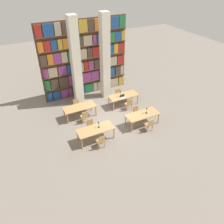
% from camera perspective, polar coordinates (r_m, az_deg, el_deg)
% --- Properties ---
extents(ground_plane, '(40.00, 40.00, 0.00)m').
position_cam_1_polar(ground_plane, '(14.28, -0.22, -2.05)').
color(ground_plane, gray).
extents(bookshelf_bank, '(6.52, 0.35, 5.50)m').
position_cam_1_polar(bookshelf_bank, '(16.36, -6.92, 13.55)').
color(bookshelf_bank, brown).
rests_on(bookshelf_bank, ground_plane).
extents(pillar_left, '(0.58, 0.58, 6.00)m').
position_cam_1_polar(pillar_left, '(14.98, -9.42, 12.49)').
color(pillar_left, silver).
rests_on(pillar_left, ground_plane).
extents(pillar_center, '(0.58, 0.58, 6.00)m').
position_cam_1_polar(pillar_center, '(15.69, -1.84, 13.96)').
color(pillar_center, silver).
rests_on(pillar_center, ground_plane).
extents(reading_table_0, '(2.12, 0.89, 0.77)m').
position_cam_1_polar(reading_table_0, '(12.39, -4.29, -4.72)').
color(reading_table_0, tan).
rests_on(reading_table_0, ground_plane).
extents(chair_0, '(0.42, 0.40, 0.87)m').
position_cam_1_polar(chair_0, '(12.01, -2.91, -7.53)').
color(chair_0, tan).
rests_on(chair_0, ground_plane).
extents(chair_1, '(0.42, 0.40, 0.87)m').
position_cam_1_polar(chair_1, '(13.06, -5.57, -3.66)').
color(chair_1, tan).
rests_on(chair_1, ground_plane).
extents(desk_lamp_0, '(0.14, 0.14, 0.39)m').
position_cam_1_polar(desk_lamp_0, '(12.27, -3.51, -3.06)').
color(desk_lamp_0, '#232328').
rests_on(desk_lamp_0, reading_table_0).
extents(reading_table_1, '(2.12, 0.89, 0.77)m').
position_cam_1_polar(reading_table_1, '(13.63, 7.97, -0.84)').
color(reading_table_1, tan).
rests_on(reading_table_1, ground_plane).
extents(chair_2, '(0.42, 0.40, 0.87)m').
position_cam_1_polar(chair_2, '(13.31, 9.70, -3.22)').
color(chair_2, tan).
rests_on(chair_2, ground_plane).
extents(chair_3, '(0.42, 0.40, 0.87)m').
position_cam_1_polar(chair_3, '(14.26, 6.35, -0.03)').
color(chair_3, tan).
rests_on(chair_3, ground_plane).
extents(desk_lamp_1, '(0.14, 0.14, 0.41)m').
position_cam_1_polar(desk_lamp_1, '(13.57, 9.06, 0.66)').
color(desk_lamp_1, '#232328').
rests_on(desk_lamp_1, reading_table_1).
extents(reading_table_2, '(2.12, 0.89, 0.77)m').
position_cam_1_polar(reading_table_2, '(14.35, -8.43, 1.11)').
color(reading_table_2, tan).
rests_on(reading_table_2, ground_plane).
extents(chair_4, '(0.42, 0.40, 0.87)m').
position_cam_1_polar(chair_4, '(13.90, -7.21, -1.11)').
color(chair_4, tan).
rests_on(chair_4, ground_plane).
extents(chair_5, '(0.42, 0.40, 0.87)m').
position_cam_1_polar(chair_5, '(15.07, -9.19, 1.80)').
color(chair_5, tan).
rests_on(chair_5, ground_plane).
extents(reading_table_3, '(2.12, 0.89, 0.77)m').
position_cam_1_polar(reading_table_3, '(15.47, 3.03, 4.13)').
color(reading_table_3, tan).
rests_on(reading_table_3, ground_plane).
extents(chair_6, '(0.42, 0.40, 0.87)m').
position_cam_1_polar(chair_6, '(15.05, 4.37, 2.13)').
color(chair_6, tan).
rests_on(chair_6, ground_plane).
extents(chair_7, '(0.42, 0.40, 0.87)m').
position_cam_1_polar(chair_7, '(16.13, 1.73, 4.63)').
color(chair_7, tan).
rests_on(chair_7, ground_plane).
extents(desk_lamp_2, '(0.14, 0.14, 0.47)m').
position_cam_1_polar(desk_lamp_2, '(15.11, 2.20, 5.10)').
color(desk_lamp_2, '#232328').
rests_on(desk_lamp_2, reading_table_3).
extents(laptop, '(0.32, 0.22, 0.21)m').
position_cam_1_polar(laptop, '(15.13, 2.86, 3.92)').
color(laptop, silver).
rests_on(laptop, reading_table_3).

